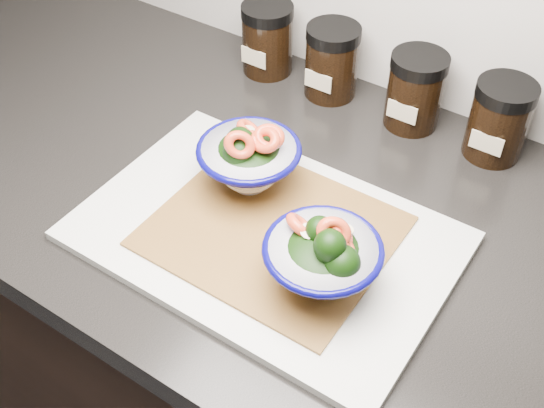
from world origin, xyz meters
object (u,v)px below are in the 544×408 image
Objects in this scene: cutting_board at (265,236)px; spice_jar_c at (415,91)px; bowl_right at (324,258)px; spice_jar_b at (332,61)px; spice_jar_a at (267,39)px; bowl_left at (248,159)px; spice_jar_d at (499,120)px.

spice_jar_c reaches higher than cutting_board.
bowl_right is 1.18× the size of spice_jar_b.
spice_jar_a is (-0.21, 0.32, 0.05)m from cutting_board.
bowl_right reaches higher than cutting_board.
bowl_right is (0.10, -0.03, 0.05)m from cutting_board.
bowl_left reaches higher than spice_jar_d.
spice_jar_d is (0.26, 0.00, 0.00)m from spice_jar_b.
spice_jar_a is at bearing 180.00° from spice_jar_d.
spice_jar_b is (0.12, 0.00, 0.00)m from spice_jar_a.
spice_jar_a and spice_jar_c have the same top height.
bowl_left is 1.00× the size of bowl_right.
bowl_right is 1.18× the size of spice_jar_a.
spice_jar_b is 0.14m from spice_jar_c.
spice_jar_c is (0.14, 0.00, 0.00)m from spice_jar_b.
spice_jar_c is at bearing 98.84° from bowl_right.
bowl_left is 0.26m from spice_jar_b.
bowl_right is (0.16, -0.09, 0.00)m from bowl_left.
bowl_left reaches higher than spice_jar_c.
spice_jar_c is at bearing 180.00° from spice_jar_d.
spice_jar_d is (0.07, 0.35, -0.00)m from bowl_right.
spice_jar_b is at bearing 118.86° from bowl_right.
spice_jar_d is at bearing 0.00° from spice_jar_b.
spice_jar_c is at bearing 0.00° from spice_jar_a.
spice_jar_a reaches higher than cutting_board.
bowl_left is 1.19× the size of spice_jar_c.
cutting_board is 0.38m from spice_jar_a.
spice_jar_b is (-0.19, 0.35, -0.00)m from bowl_right.
cutting_board is at bearing -42.03° from bowl_left.
bowl_left is 0.28m from spice_jar_c.
spice_jar_a is at bearing 119.36° from bowl_left.
spice_jar_b is at bearing 180.00° from spice_jar_d.
spice_jar_a is (-0.31, 0.35, -0.00)m from bowl_right.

